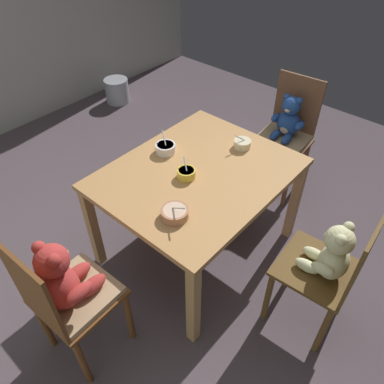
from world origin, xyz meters
TOP-DOWN VIEW (x-y plane):
  - ground_plane at (0.00, 0.00)m, footprint 5.20×5.20m
  - dining_table at (0.00, 0.00)m, footprint 1.17×0.95m
  - teddy_chair_near_right at (1.00, -0.06)m, footprint 0.42×0.43m
  - teddy_chair_near_front at (0.02, -0.90)m, footprint 0.42×0.42m
  - teddy_chair_near_left at (-1.00, -0.01)m, footprint 0.40×0.40m
  - porridge_bowl_yellow_center at (-0.09, 0.02)m, footprint 0.11×0.11m
  - porridge_bowl_cream_near_right at (0.39, -0.05)m, footprint 0.12×0.11m
  - porridge_bowl_white_far_center at (0.02, 0.29)m, footprint 0.13×0.13m
  - porridge_bowl_terracotta_near_left at (-0.38, -0.16)m, footprint 0.15×0.16m
  - metal_pail at (1.08, 2.15)m, footprint 0.27×0.27m

SIDE VIEW (x-z plane):
  - ground_plane at x=0.00m, z-range -0.04..0.00m
  - metal_pail at x=1.08m, z-range 0.00..0.27m
  - teddy_chair_near_right at x=1.00m, z-range 0.08..1.03m
  - teddy_chair_near_front at x=0.02m, z-range 0.10..1.02m
  - teddy_chair_near_left at x=-1.00m, z-range 0.12..1.06m
  - dining_table at x=0.00m, z-range 0.27..0.97m
  - porridge_bowl_terracotta_near_left at x=-0.38m, z-range 0.67..0.80m
  - porridge_bowl_cream_near_right at x=0.39m, z-range 0.68..0.79m
  - porridge_bowl_yellow_center at x=-0.09m, z-range 0.68..0.79m
  - porridge_bowl_white_far_center at x=0.02m, z-range 0.67..0.80m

